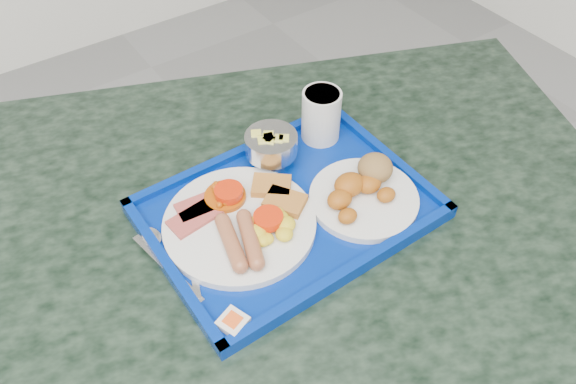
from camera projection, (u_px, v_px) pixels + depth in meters
The scene contains 9 objects.
table at pixel (279, 274), 1.10m from camera, with size 1.44×1.22×0.77m.
tray at pixel (288, 211), 0.94m from camera, with size 0.46×0.34×0.03m.
main_plate at pixel (244, 221), 0.90m from camera, with size 0.25×0.25×0.04m.
bread_plate at pixel (364, 190), 0.94m from camera, with size 0.18×0.18×0.06m.
fruit_bowl at pixel (271, 145), 0.98m from camera, with size 0.09×0.09×0.06m.
juice_cup at pixel (321, 114), 1.02m from camera, with size 0.07×0.07×0.10m.
spoon at pixel (163, 244), 0.88m from camera, with size 0.08×0.17×0.01m.
knife at pixel (167, 268), 0.85m from camera, with size 0.01×0.17×0.00m, color silver.
jam_packet at pixel (233, 322), 0.79m from camera, with size 0.05×0.05×0.01m.
Camera 1 is at (0.63, 0.53, 1.49)m, focal length 35.00 mm.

